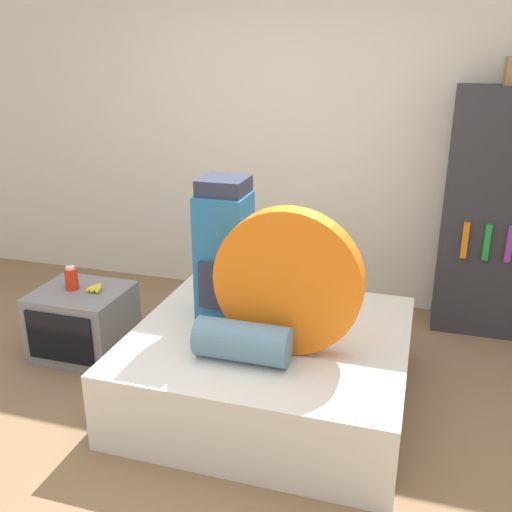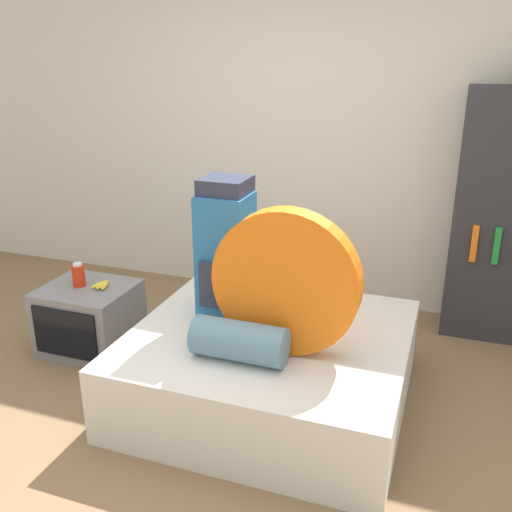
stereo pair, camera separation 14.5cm
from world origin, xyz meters
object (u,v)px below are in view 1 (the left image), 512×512
Objects in this scene: sleeping_roll at (243,341)px; canister at (71,278)px; tent_bag at (288,282)px; television at (83,322)px; backpack at (224,253)px; bookshelf at (510,216)px.

sleeping_roll is 3.06× the size of canister.
tent_bag is 1.33× the size of television.
sleeping_roll is 0.84× the size of television.
canister is (-1.35, 0.51, -0.01)m from sleeping_roll.
backpack is 1.44× the size of television.
backpack is at bearing -3.34° from television.
television is 3.65× the size of canister.
bookshelf is (1.40, 1.67, 0.32)m from sleeping_roll.
television is at bearing -10.43° from canister.
backpack is 2.06m from bookshelf.
canister reaches higher than television.
backpack is 1.09× the size of tent_bag.
bookshelf is (1.65, 1.23, 0.01)m from backpack.
tent_bag is 1.58× the size of sleeping_roll.
backpack reaches higher than canister.
canister is at bearing 169.57° from television.
backpack is 1.21m from television.
bookshelf is at bearing 36.86° from backpack.
television is 3.00m from bookshelf.
tent_bag is at bearing -30.56° from backpack.
sleeping_roll is 2.20m from bookshelf.
backpack reaches higher than sleeping_roll.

